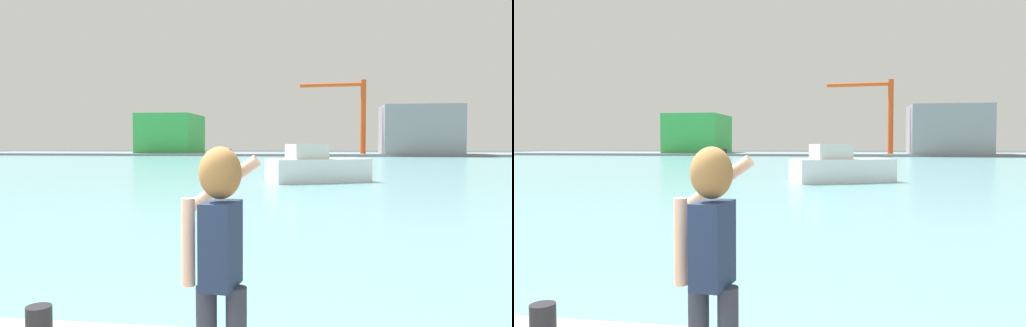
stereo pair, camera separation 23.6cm
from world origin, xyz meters
The scene contains 9 objects.
ground_plane centered at (0.00, 50.00, 0.00)m, with size 220.00×220.00×0.00m, color #334751.
harbor_water centered at (0.00, 52.00, 0.01)m, with size 140.00×100.00×0.02m, color #6BA8B2.
far_shore_dock centered at (0.00, 92.00, 0.22)m, with size 140.00×20.00×0.45m, color gray.
person_photographer centered at (1.00, 0.67, 1.60)m, with size 0.53×0.56×1.74m.
harbor_bollard centered at (-0.78, 1.46, 0.71)m, with size 0.22×0.22×0.34m, color black.
boat_moored centered at (1.55, 25.97, 0.87)m, with size 6.35×4.65×2.25m.
warehouse_left centered at (-28.18, 91.70, 4.31)m, with size 10.80×13.95×7.73m, color green.
warehouse_right centered at (19.93, 86.79, 4.81)m, with size 13.65×8.74×8.73m, color gray.
port_crane centered at (8.09, 86.66, 8.96)m, with size 12.11×1.88×13.50m.
Camera 1 is at (1.64, -2.35, 2.30)m, focal length 33.30 mm.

